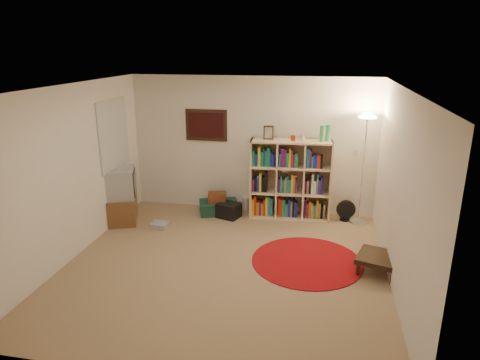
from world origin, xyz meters
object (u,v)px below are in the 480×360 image
object	(u,v)px
floor_lamp	(366,133)
suitcase	(219,207)
floor_fan	(346,210)
side_table	(379,259)
tv_stand	(122,196)
bookshelf	(289,181)

from	to	relation	value
floor_lamp	suitcase	xyz separation A→B (m)	(-2.54, 0.01, -1.51)
floor_fan	side_table	bearing A→B (deg)	-91.51
tv_stand	side_table	bearing A→B (deg)	-34.19
floor_fan	side_table	world-z (taller)	floor_fan
side_table	tv_stand	bearing A→B (deg)	166.60
tv_stand	side_table	xyz separation A→B (m)	(4.26, -1.01, -0.26)
floor_lamp	tv_stand	xyz separation A→B (m)	(-4.11, -0.70, -1.15)
floor_lamp	suitcase	bearing A→B (deg)	179.72
bookshelf	floor_fan	distance (m)	1.14
floor_fan	tv_stand	xyz separation A→B (m)	(-3.89, -0.79, 0.28)
floor_lamp	side_table	xyz separation A→B (m)	(0.15, -1.71, -1.41)
floor_fan	side_table	distance (m)	1.84
bookshelf	suitcase	bearing A→B (deg)	179.95
suitcase	floor_fan	bearing A→B (deg)	-17.84
floor_lamp	floor_fan	world-z (taller)	floor_lamp
floor_fan	bookshelf	bearing A→B (deg)	166.95
floor_lamp	tv_stand	bearing A→B (deg)	-170.33
suitcase	bookshelf	bearing A→B (deg)	-16.51
floor_lamp	floor_fan	bearing A→B (deg)	158.86
bookshelf	side_table	bearing A→B (deg)	-55.32
floor_fan	tv_stand	world-z (taller)	tv_stand
bookshelf	floor_fan	bearing A→B (deg)	-3.05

